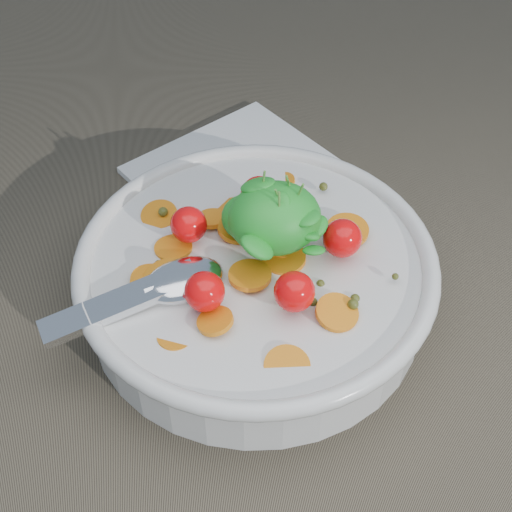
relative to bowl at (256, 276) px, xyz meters
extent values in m
plane|color=#665C49|center=(0.02, -0.02, -0.03)|extent=(6.00, 6.00, 0.00)
cylinder|color=silver|center=(0.00, 0.00, -0.01)|extent=(0.27, 0.27, 0.05)
torus|color=silver|center=(0.00, 0.00, 0.02)|extent=(0.29, 0.29, 0.01)
cylinder|color=silver|center=(0.00, 0.00, -0.03)|extent=(0.14, 0.14, 0.01)
cylinder|color=brown|center=(0.00, 0.00, -0.01)|extent=(0.25, 0.25, 0.04)
cylinder|color=orange|center=(0.01, -0.10, 0.02)|extent=(0.04, 0.04, 0.01)
cylinder|color=orange|center=(0.08, 0.02, 0.02)|extent=(0.04, 0.04, 0.01)
cylinder|color=orange|center=(-0.01, 0.03, 0.03)|extent=(0.03, 0.03, 0.01)
cylinder|color=orange|center=(-0.07, -0.07, 0.02)|extent=(0.03, 0.03, 0.01)
cylinder|color=orange|center=(-0.07, 0.06, 0.02)|extent=(0.04, 0.04, 0.01)
cylinder|color=orange|center=(0.02, 0.00, 0.02)|extent=(0.04, 0.04, 0.01)
cylinder|color=orange|center=(0.05, -0.06, 0.02)|extent=(0.04, 0.04, 0.01)
cylinder|color=orange|center=(0.02, 0.01, 0.02)|extent=(0.03, 0.03, 0.01)
cylinder|color=orange|center=(0.04, 0.09, 0.02)|extent=(0.03, 0.03, 0.01)
cylinder|color=orange|center=(-0.04, -0.06, 0.02)|extent=(0.04, 0.03, 0.01)
cylinder|color=orange|center=(0.02, 0.04, 0.02)|extent=(0.04, 0.04, 0.01)
cylinder|color=orange|center=(-0.06, 0.02, 0.02)|extent=(0.04, 0.04, 0.01)
cylinder|color=orange|center=(-0.01, 0.06, 0.02)|extent=(0.04, 0.04, 0.02)
cylinder|color=orange|center=(-0.03, 0.05, 0.02)|extent=(0.03, 0.03, 0.01)
cylinder|color=orange|center=(-0.08, -0.01, 0.02)|extent=(0.05, 0.05, 0.01)
cylinder|color=orange|center=(-0.07, -0.01, 0.03)|extent=(0.04, 0.05, 0.01)
cylinder|color=orange|center=(-0.01, -0.02, 0.03)|extent=(0.04, 0.04, 0.01)
sphere|color=#444A18|center=(0.10, -0.04, 0.03)|extent=(0.01, 0.01, 0.01)
sphere|color=#444A18|center=(-0.08, 0.01, 0.02)|extent=(0.01, 0.01, 0.01)
sphere|color=#444A18|center=(0.04, 0.05, 0.02)|extent=(0.01, 0.01, 0.01)
sphere|color=#444A18|center=(0.01, 0.04, 0.03)|extent=(0.01, 0.01, 0.01)
sphere|color=#444A18|center=(0.07, -0.05, 0.02)|extent=(0.01, 0.01, 0.01)
sphere|color=#444A18|center=(0.00, 0.06, 0.03)|extent=(0.01, 0.01, 0.01)
sphere|color=#444A18|center=(-0.07, 0.06, 0.02)|extent=(0.01, 0.01, 0.01)
sphere|color=#444A18|center=(0.06, -0.06, 0.03)|extent=(0.01, 0.01, 0.01)
sphere|color=#444A18|center=(0.05, -0.03, 0.02)|extent=(0.01, 0.01, 0.01)
sphere|color=#444A18|center=(0.03, -0.04, 0.02)|extent=(0.01, 0.01, 0.01)
sphere|color=#444A18|center=(0.04, -0.05, 0.02)|extent=(0.01, 0.01, 0.01)
sphere|color=#444A18|center=(0.07, 0.07, 0.03)|extent=(0.01, 0.01, 0.01)
sphere|color=red|center=(0.07, 0.00, 0.04)|extent=(0.03, 0.03, 0.03)
sphere|color=red|center=(0.01, 0.05, 0.04)|extent=(0.03, 0.03, 0.03)
sphere|color=red|center=(-0.05, 0.03, 0.04)|extent=(0.03, 0.03, 0.03)
sphere|color=red|center=(-0.04, -0.04, 0.04)|extent=(0.03, 0.03, 0.03)
sphere|color=red|center=(0.02, -0.05, 0.04)|extent=(0.03, 0.03, 0.03)
ellipsoid|color=green|center=(0.02, 0.01, 0.05)|extent=(0.07, 0.06, 0.05)
ellipsoid|color=green|center=(0.00, 0.02, 0.04)|extent=(0.04, 0.04, 0.03)
ellipsoid|color=green|center=(0.02, 0.02, 0.05)|extent=(0.03, 0.03, 0.02)
ellipsoid|color=green|center=(0.02, 0.01, 0.06)|extent=(0.02, 0.03, 0.01)
ellipsoid|color=green|center=(0.01, 0.03, 0.07)|extent=(0.02, 0.02, 0.02)
ellipsoid|color=green|center=(0.01, 0.00, 0.05)|extent=(0.03, 0.03, 0.03)
ellipsoid|color=green|center=(0.00, -0.02, 0.06)|extent=(0.03, 0.03, 0.03)
ellipsoid|color=green|center=(0.02, 0.00, 0.07)|extent=(0.02, 0.02, 0.02)
ellipsoid|color=green|center=(0.05, 0.00, 0.05)|extent=(0.03, 0.03, 0.02)
ellipsoid|color=green|center=(0.02, 0.03, 0.05)|extent=(0.03, 0.03, 0.02)
ellipsoid|color=green|center=(0.02, 0.01, 0.07)|extent=(0.04, 0.03, 0.02)
ellipsoid|color=green|center=(0.04, -0.01, 0.06)|extent=(0.03, 0.03, 0.02)
ellipsoid|color=green|center=(0.01, 0.01, 0.06)|extent=(0.02, 0.02, 0.02)
ellipsoid|color=green|center=(0.01, 0.03, 0.07)|extent=(0.04, 0.03, 0.02)
ellipsoid|color=green|center=(0.04, -0.02, 0.05)|extent=(0.02, 0.02, 0.01)
ellipsoid|color=green|center=(0.01, 0.01, 0.06)|extent=(0.03, 0.03, 0.01)
ellipsoid|color=green|center=(0.03, 0.02, 0.06)|extent=(0.02, 0.02, 0.02)
ellipsoid|color=green|center=(0.01, 0.01, 0.07)|extent=(0.03, 0.03, 0.02)
ellipsoid|color=green|center=(0.01, 0.01, 0.06)|extent=(0.03, 0.02, 0.02)
ellipsoid|color=green|center=(0.04, -0.01, 0.05)|extent=(0.03, 0.03, 0.02)
ellipsoid|color=green|center=(0.02, 0.01, 0.06)|extent=(0.03, 0.03, 0.01)
cylinder|color=#4C8C33|center=(0.01, 0.02, 0.06)|extent=(0.01, 0.00, 0.05)
cylinder|color=#4C8C33|center=(0.03, 0.02, 0.06)|extent=(0.01, 0.01, 0.05)
cylinder|color=#4C8C33|center=(0.03, 0.01, 0.06)|extent=(0.01, 0.01, 0.05)
cylinder|color=#4C8C33|center=(0.02, 0.01, 0.06)|extent=(0.02, 0.02, 0.04)
cylinder|color=#4C8C33|center=(0.02, 0.00, 0.06)|extent=(0.00, 0.01, 0.05)
ellipsoid|color=silver|center=(-0.06, -0.02, 0.03)|extent=(0.07, 0.06, 0.02)
cube|color=silver|center=(-0.10, -0.03, 0.02)|extent=(0.12, 0.06, 0.02)
cylinder|color=silver|center=(-0.08, -0.03, 0.03)|extent=(0.03, 0.02, 0.01)
cube|color=white|center=(0.00, 0.17, -0.03)|extent=(0.24, 0.23, 0.01)
camera|label=1|loc=(-0.05, -0.38, 0.42)|focal=50.00mm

